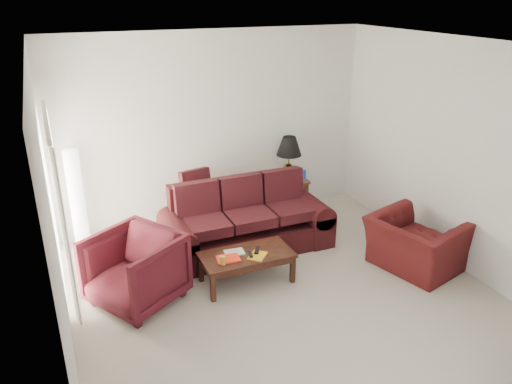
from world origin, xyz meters
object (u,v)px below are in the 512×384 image
end_table (287,196)px  coffee_table (247,268)px  armchair_right (415,244)px  sofa (247,218)px  floor_lamp (77,201)px  armchair_left (135,270)px

end_table → coffee_table: 2.25m
armchair_right → sofa: bearing=38.0°
armchair_right → floor_lamp: bearing=44.7°
armchair_right → coffee_table: armchair_right is taller
armchair_left → armchair_right: bearing=47.2°
sofa → end_table: size_ratio=3.87×
sofa → end_table: bearing=39.9°
sofa → end_table: (1.09, 0.90, -0.18)m
floor_lamp → armchair_right: bearing=-29.9°
end_table → floor_lamp: bearing=179.1°
coffee_table → armchair_left: bearing=-163.3°
armchair_left → coffee_table: bearing=53.3°
floor_lamp → armchair_left: (0.47, -1.66, -0.32)m
armchair_right → end_table: bearing=3.2°
sofa → floor_lamp: (-2.20, 0.95, 0.27)m
armchair_left → coffee_table: (1.39, -0.11, -0.24)m
end_table → floor_lamp: floor_lamp is taller
end_table → armchair_left: 3.26m
sofa → floor_lamp: size_ratio=1.58×
sofa → armchair_left: 1.87m
floor_lamp → coffee_table: 2.63m
end_table → armchair_left: bearing=-150.3°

